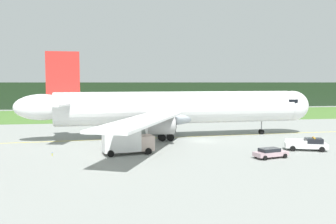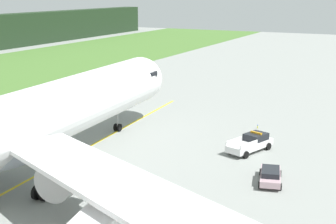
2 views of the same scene
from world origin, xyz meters
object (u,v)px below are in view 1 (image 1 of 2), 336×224
(airliner, at_px, (175,109))
(ops_pickup_truck, at_px, (308,144))
(catering_truck, at_px, (126,140))
(staff_car, at_px, (270,153))

(airliner, xyz_separation_m, ops_pickup_truck, (16.37, -15.37, -4.16))
(ops_pickup_truck, xyz_separation_m, catering_truck, (-25.58, 1.44, 1.06))
(ops_pickup_truck, height_order, catering_truck, catering_truck)
(ops_pickup_truck, distance_m, staff_car, 8.52)
(airliner, height_order, staff_car, airliner)
(catering_truck, bearing_deg, ops_pickup_truck, -3.23)
(airliner, relative_size, ops_pickup_truck, 8.75)
(ops_pickup_truck, bearing_deg, airliner, 136.79)
(airliner, relative_size, staff_car, 11.09)
(airliner, xyz_separation_m, staff_car, (8.86, -19.40, -4.36))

